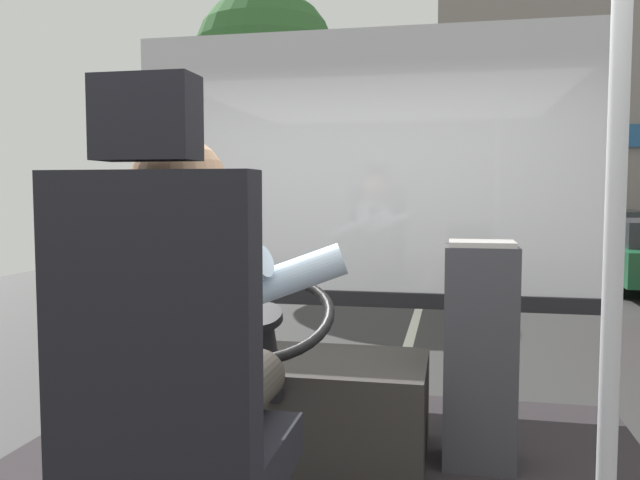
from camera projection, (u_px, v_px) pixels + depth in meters
name	position (u px, v px, depth m)	size (l,w,h in m)	color
ground	(421.00, 304.00, 10.62)	(18.00, 44.00, 0.06)	#2C2C2C
driver_seat	(172.00, 411.00, 1.52)	(0.48, 0.48, 1.33)	black
bus_driver	(190.00, 326.00, 1.61)	(0.74, 0.52, 0.75)	#332D28
steering_console	(292.00, 402.00, 2.68)	(1.10, 0.95, 0.78)	#282623
handrail_pole	(615.00, 218.00, 1.42)	(0.04, 0.04, 2.06)	#B7B7BC
fare_box	(480.00, 354.00, 2.55)	(0.28, 0.24, 0.90)	#333338
windshield_panel	(359.00, 199.00, 3.47)	(2.50, 0.08, 1.48)	silver
street_tree	(265.00, 62.00, 12.42)	(2.71, 2.71, 5.70)	#4C3828
shop_building	(639.00, 113.00, 19.39)	(11.86, 4.68, 8.39)	gray
parked_car_black	(610.00, 235.00, 16.72)	(1.91, 4.10, 1.34)	black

